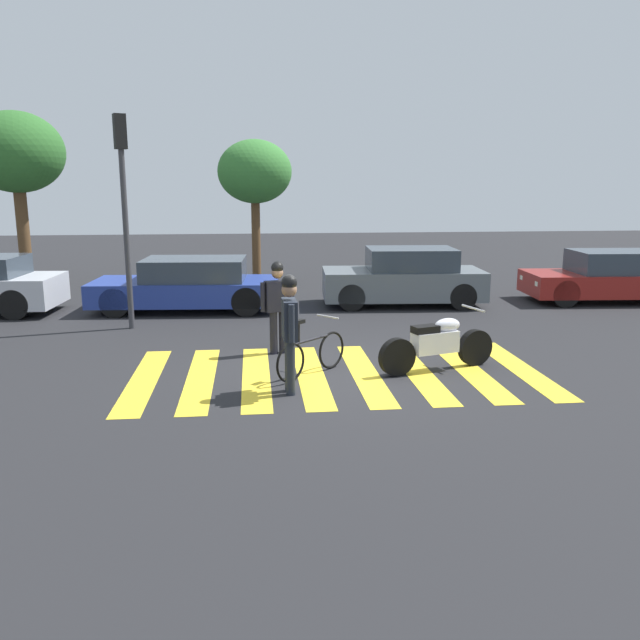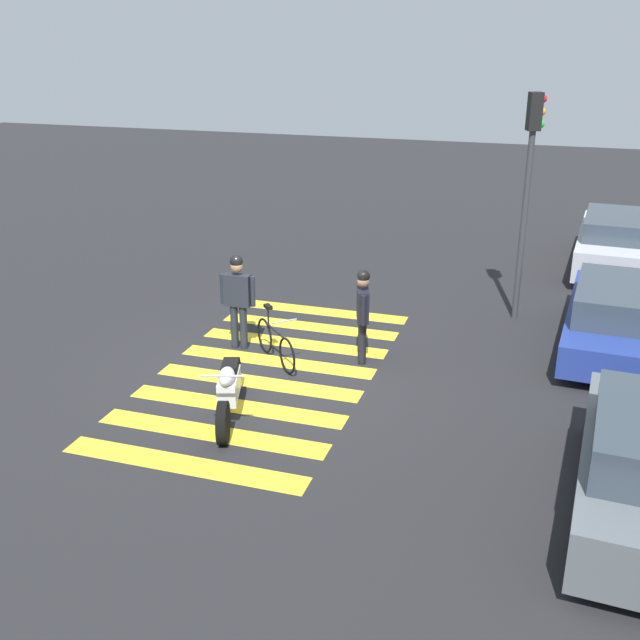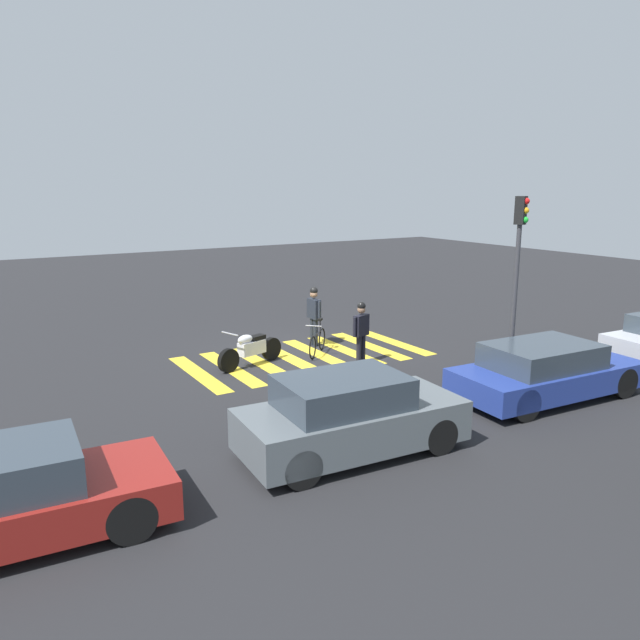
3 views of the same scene
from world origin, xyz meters
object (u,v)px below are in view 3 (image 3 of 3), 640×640
object	(u,v)px
police_motorcycle	(251,349)
officer_by_motorcycle	(361,329)
car_blue_hatchback	(546,371)
car_maroon_wagon	(1,499)
leaning_bicycle	(317,342)
officer_on_foot	(314,312)
traffic_light_pole	(518,256)
car_grey_coupe	(350,417)

from	to	relation	value
police_motorcycle	officer_by_motorcycle	distance (m)	3.01
car_blue_hatchback	car_maroon_wagon	size ratio (longest dim) A/B	1.05
car_maroon_wagon	officer_by_motorcycle	bearing A→B (deg)	-153.69
leaning_bicycle	officer_on_foot	world-z (taller)	officer_on_foot
car_maroon_wagon	leaning_bicycle	bearing A→B (deg)	-145.22
officer_on_foot	officer_by_motorcycle	bearing A→B (deg)	92.01
police_motorcycle	leaning_bicycle	world-z (taller)	police_motorcycle
police_motorcycle	traffic_light_pole	size ratio (longest dim) A/B	0.47
officer_on_foot	car_grey_coupe	size ratio (longest dim) A/B	0.43
car_blue_hatchback	leaning_bicycle	bearing A→B (deg)	-66.78
officer_on_foot	car_maroon_wagon	bearing A→B (deg)	37.27
leaning_bicycle	officer_on_foot	size ratio (longest dim) A/B	0.68
police_motorcycle	car_grey_coupe	xyz separation A→B (m)	(0.82, 5.93, 0.24)
leaning_bicycle	officer_by_motorcycle	bearing A→B (deg)	108.28
officer_on_foot	car_blue_hatchback	bearing A→B (deg)	107.41
police_motorcycle	officer_on_foot	world-z (taller)	officer_on_foot
car_maroon_wagon	traffic_light_pole	xyz separation A→B (m)	(-12.10, -2.00, 2.35)
car_blue_hatchback	car_grey_coupe	world-z (taller)	car_grey_coupe
leaning_bicycle	car_grey_coupe	distance (m)	6.69
leaning_bicycle	traffic_light_pole	xyz separation A→B (m)	(-3.58, 3.92, 2.63)
officer_by_motorcycle	car_maroon_wagon	distance (m)	10.05
officer_on_foot	officer_by_motorcycle	size ratio (longest dim) A/B	1.05
officer_by_motorcycle	car_grey_coupe	world-z (taller)	officer_by_motorcycle
car_maroon_wagon	traffic_light_pole	world-z (taller)	traffic_light_pole
officer_on_foot	traffic_light_pole	xyz separation A→B (m)	(-3.18, 4.79, 1.95)
officer_on_foot	officer_by_motorcycle	distance (m)	2.34
police_motorcycle	car_maroon_wagon	bearing A→B (deg)	42.47
officer_on_foot	car_grey_coupe	xyz separation A→B (m)	(3.35, 6.86, -0.35)
leaning_bicycle	officer_on_foot	bearing A→B (deg)	-114.75
police_motorcycle	car_blue_hatchback	xyz separation A→B (m)	(-4.64, 5.79, 0.17)
officer_on_foot	traffic_light_pole	world-z (taller)	traffic_light_pole
officer_by_motorcycle	car_blue_hatchback	xyz separation A→B (m)	(-2.03, 4.39, -0.36)
car_grey_coupe	car_maroon_wagon	xyz separation A→B (m)	(5.57, -0.07, -0.05)
officer_by_motorcycle	police_motorcycle	bearing A→B (deg)	-28.18
leaning_bicycle	officer_on_foot	xyz separation A→B (m)	(-0.40, -0.87, 0.68)
traffic_light_pole	officer_on_foot	bearing A→B (deg)	-56.45
officer_by_motorcycle	car_blue_hatchback	distance (m)	4.84
car_maroon_wagon	police_motorcycle	bearing A→B (deg)	-137.53
leaning_bicycle	car_blue_hatchback	distance (m)	6.37
police_motorcycle	car_blue_hatchback	distance (m)	7.42
officer_on_foot	leaning_bicycle	bearing A→B (deg)	65.25
officer_on_foot	traffic_light_pole	size ratio (longest dim) A/B	0.40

